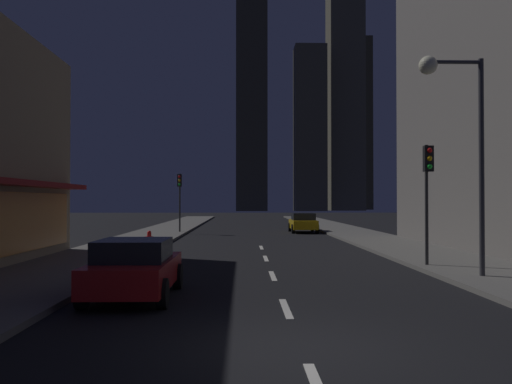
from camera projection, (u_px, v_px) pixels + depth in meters
ground_plane at (255, 233)px, 40.81m from camera, size 78.00×136.00×0.10m
sidewalk_right at (348, 231)px, 40.99m from camera, size 4.00×76.00×0.15m
sidewalk_left at (162, 232)px, 40.64m from camera, size 4.00×76.00×0.15m
lane_marking_center at (273, 276)px, 17.22m from camera, size 0.16×23.00×0.01m
skyscraper_distant_tall at (252, 57)px, 129.61m from camera, size 7.28×8.21×73.08m
skyscraper_distant_mid at (310, 129)px, 128.23m from camera, size 7.35×6.49×38.77m
skyscraper_distant_short at (345, 87)px, 135.24m from camera, size 8.43×8.67×61.52m
skyscraper_distant_slender at (359, 124)px, 148.22m from camera, size 6.41×5.87×46.72m
car_parked_near at (135, 268)px, 13.32m from camera, size 1.98×4.24×1.45m
car_parked_far at (303, 223)px, 40.91m from camera, size 1.98×4.24×1.45m
fire_hydrant_far_left at (149, 237)px, 28.82m from camera, size 0.42×0.30×0.65m
traffic_light_near_right at (428, 178)px, 18.97m from camera, size 0.32×0.48×4.20m
traffic_light_far_left at (180, 190)px, 39.29m from camera, size 0.32×0.48×4.20m
street_lamp_right at (454, 111)px, 16.30m from camera, size 1.96×0.56×6.58m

